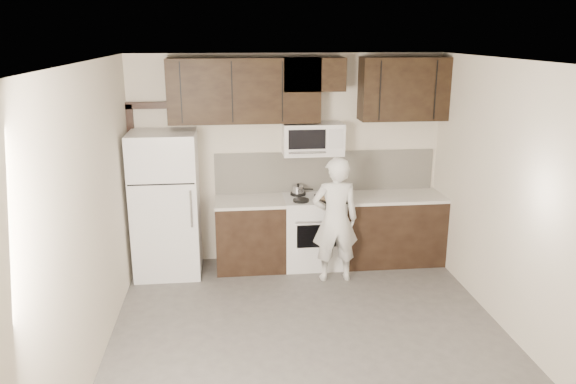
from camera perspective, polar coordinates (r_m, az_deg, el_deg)
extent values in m
plane|color=#504D4B|center=(5.73, 2.47, -15.03)|extent=(4.50, 4.50, 0.00)
plane|color=beige|center=(7.32, -0.05, 3.34)|extent=(4.00, 0.00, 4.00)
plane|color=white|center=(4.92, 2.85, 13.06)|extent=(4.50, 4.50, 0.00)
cube|color=black|center=(7.25, -3.85, -4.38)|extent=(0.87, 0.62, 0.87)
cube|color=black|center=(7.54, 10.40, -3.79)|extent=(1.32, 0.62, 0.87)
cube|color=white|center=(7.10, -3.92, -0.93)|extent=(0.87, 0.64, 0.04)
cube|color=white|center=(7.40, 10.58, -0.47)|extent=(1.32, 0.64, 0.04)
cube|color=white|center=(7.32, 2.55, -4.07)|extent=(0.76, 0.62, 0.89)
cube|color=white|center=(7.17, 2.60, -0.65)|extent=(0.76, 0.62, 0.02)
cube|color=black|center=(7.01, 2.94, -4.49)|extent=(0.50, 0.01, 0.30)
cylinder|color=silver|center=(6.91, 3.01, -3.04)|extent=(0.55, 0.02, 0.02)
cylinder|color=black|center=(7.00, 1.33, -0.85)|extent=(0.20, 0.20, 0.03)
cylinder|color=black|center=(7.05, 4.23, -0.76)|extent=(0.20, 0.20, 0.03)
cylinder|color=black|center=(7.28, 1.02, -0.18)|extent=(0.20, 0.20, 0.03)
cylinder|color=black|center=(7.34, 3.81, -0.09)|extent=(0.20, 0.20, 0.03)
cube|color=silver|center=(7.42, 3.80, 2.12)|extent=(2.90, 0.02, 0.54)
cube|color=black|center=(6.96, -4.47, 10.23)|extent=(1.85, 0.35, 0.78)
cube|color=black|center=(7.31, 11.66, 10.23)|extent=(1.10, 0.35, 0.78)
cube|color=black|center=(7.03, 2.59, 11.87)|extent=(0.76, 0.35, 0.40)
cube|color=white|center=(7.11, 2.53, 5.42)|extent=(0.76, 0.38, 0.40)
cube|color=black|center=(6.90, 1.95, 5.36)|extent=(0.46, 0.01, 0.24)
cube|color=silver|center=(6.96, 4.90, 5.40)|extent=(0.18, 0.01, 0.24)
cylinder|color=silver|center=(6.91, 1.97, 4.02)|extent=(0.46, 0.02, 0.02)
cube|color=white|center=(7.09, -12.29, -1.22)|extent=(0.80, 0.72, 1.80)
cube|color=black|center=(6.65, -12.77, 0.75)|extent=(0.77, 0.01, 0.02)
cylinder|color=silver|center=(6.67, -9.82, -1.71)|extent=(0.03, 0.03, 0.45)
cube|color=black|center=(7.41, -15.27, 0.53)|extent=(0.08, 0.08, 2.10)
cube|color=black|center=(7.18, -14.20, 8.53)|extent=(0.50, 0.08, 0.08)
cylinder|color=silver|center=(7.27, 1.02, 0.18)|extent=(0.16, 0.16, 0.12)
sphere|color=black|center=(7.25, 1.03, 0.76)|extent=(0.03, 0.03, 0.03)
cylinder|color=black|center=(7.26, 1.99, 0.29)|extent=(0.15, 0.05, 0.02)
cube|color=black|center=(7.08, 4.49, -0.72)|extent=(0.49, 0.40, 0.02)
cylinder|color=beige|center=(7.08, 4.49, -0.55)|extent=(0.34, 0.34, 0.02)
imported|color=white|center=(6.78, 4.81, -2.81)|extent=(0.57, 0.37, 1.55)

